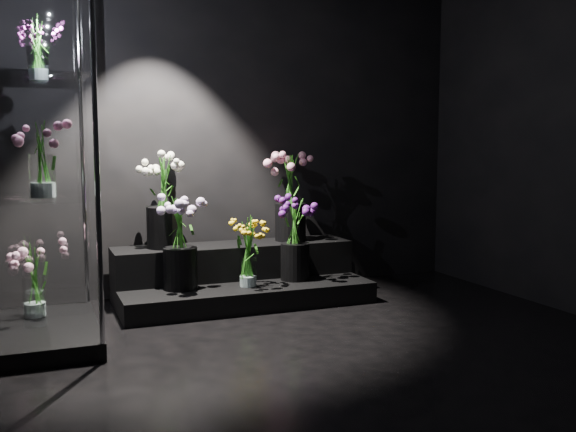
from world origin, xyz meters
TOP-DOWN VIEW (x-y plane):
  - floor at (0.00, 0.00)m, footprint 4.00×4.00m
  - wall_back at (0.00, 2.00)m, footprint 4.00×0.00m
  - display_riser at (-0.16, 1.61)m, footprint 1.96×0.87m
  - display_case at (-1.65, 0.97)m, footprint 0.65×1.09m
  - bouquet_orange_bells at (-0.17, 1.32)m, footprint 0.27×0.27m
  - bouquet_lilac at (-0.67, 1.44)m, footprint 0.40×0.40m
  - bouquet_purple at (0.26, 1.42)m, footprint 0.39×0.39m
  - bouquet_cream_roses at (-0.73, 1.74)m, footprint 0.40×0.40m
  - bouquet_pink_roses at (0.35, 1.74)m, footprint 0.39×0.39m
  - bouquet_case_pink at (-1.62, 0.77)m, footprint 0.28×0.28m
  - bouquet_case_magenta at (-1.62, 1.08)m, footprint 0.26×0.26m
  - bouquet_case_base_pink at (-1.70, 1.21)m, footprint 0.38×0.38m

SIDE VIEW (x-z plane):
  - floor at x=0.00m, z-range 0.00..0.00m
  - display_riser at x=-0.16m, z-range -0.04..0.40m
  - bouquet_case_base_pink at x=-1.70m, z-range 0.13..0.62m
  - bouquet_orange_bells at x=-0.17m, z-range 0.17..0.71m
  - bouquet_purple at x=0.26m, z-range 0.20..0.85m
  - bouquet_lilac at x=-0.67m, z-range 0.21..0.90m
  - bouquet_cream_roses at x=-0.73m, z-range 0.47..1.20m
  - bouquet_pink_roses at x=0.35m, z-range 0.48..1.21m
  - bouquet_case_pink at x=-1.62m, z-range 0.94..1.39m
  - display_case at x=-1.65m, z-range 0.00..2.40m
  - wall_back at x=0.00m, z-range -0.60..3.40m
  - bouquet_case_magenta at x=-1.62m, z-range 1.65..2.02m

